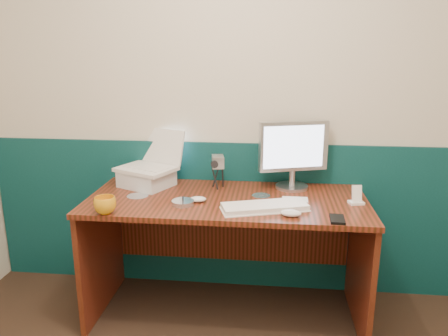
# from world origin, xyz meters

# --- Properties ---
(back_wall) EXTENTS (3.50, 0.04, 2.50)m
(back_wall) POSITION_xyz_m (0.00, 1.75, 1.25)
(back_wall) COLOR beige
(back_wall) RESTS_ON ground
(wainscot) EXTENTS (3.48, 0.02, 1.00)m
(wainscot) POSITION_xyz_m (0.00, 1.74, 0.50)
(wainscot) COLOR #072F32
(wainscot) RESTS_ON ground
(desk) EXTENTS (1.60, 0.70, 0.75)m
(desk) POSITION_xyz_m (-0.11, 1.38, 0.38)
(desk) COLOR #331909
(desk) RESTS_ON ground
(laptop_riser) EXTENTS (0.37, 0.34, 0.10)m
(laptop_riser) POSITION_xyz_m (-0.63, 1.56, 0.80)
(laptop_riser) COLOR silver
(laptop_riser) RESTS_ON desk
(laptop) EXTENTS (0.41, 0.37, 0.28)m
(laptop) POSITION_xyz_m (-0.63, 1.56, 0.99)
(laptop) COLOR white
(laptop) RESTS_ON laptop_riser
(monitor) EXTENTS (0.44, 0.24, 0.42)m
(monitor) POSITION_xyz_m (0.27, 1.61, 0.96)
(monitor) COLOR #AFAFB4
(monitor) RESTS_ON desk
(keyboard) EXTENTS (0.48, 0.28, 0.03)m
(keyboard) POSITION_xyz_m (0.11, 1.21, 0.76)
(keyboard) COLOR white
(keyboard) RESTS_ON desk
(mouse_right) EXTENTS (0.11, 0.07, 0.04)m
(mouse_right) POSITION_xyz_m (0.24, 1.13, 0.77)
(mouse_right) COLOR silver
(mouse_right) RESTS_ON desk
(mouse_left) EXTENTS (0.11, 0.07, 0.03)m
(mouse_left) POSITION_xyz_m (-0.27, 1.30, 0.77)
(mouse_left) COLOR silver
(mouse_left) RESTS_ON desk
(mug) EXTENTS (0.12, 0.12, 0.09)m
(mug) POSITION_xyz_m (-0.72, 1.07, 0.80)
(mug) COLOR orange
(mug) RESTS_ON desk
(camcorder) EXTENTS (0.11, 0.14, 0.19)m
(camcorder) POSITION_xyz_m (-0.19, 1.57, 0.85)
(camcorder) COLOR #AAABAF
(camcorder) RESTS_ON desk
(cd_spindle) EXTENTS (0.12, 0.12, 0.03)m
(cd_spindle) POSITION_xyz_m (-0.34, 1.24, 0.76)
(cd_spindle) COLOR silver
(cd_spindle) RESTS_ON desk
(cd_loose_a) EXTENTS (0.13, 0.13, 0.00)m
(cd_loose_a) POSITION_xyz_m (-0.63, 1.36, 0.75)
(cd_loose_a) COLOR #B7BCC8
(cd_loose_a) RESTS_ON desk
(cd_loose_b) EXTENTS (0.11, 0.11, 0.00)m
(cd_loose_b) POSITION_xyz_m (0.08, 1.45, 0.75)
(cd_loose_b) COLOR silver
(cd_loose_b) RESTS_ON desk
(pen) EXTENTS (0.14, 0.02, 0.01)m
(pen) POSITION_xyz_m (0.20, 1.32, 0.75)
(pen) COLOR black
(pen) RESTS_ON desk
(papers) EXTENTS (0.15, 0.10, 0.00)m
(papers) POSITION_xyz_m (0.28, 1.39, 0.75)
(papers) COLOR silver
(papers) RESTS_ON desk
(dock) EXTENTS (0.09, 0.08, 0.01)m
(dock) POSITION_xyz_m (0.61, 1.36, 0.76)
(dock) COLOR white
(dock) RESTS_ON desk
(music_player) EXTENTS (0.06, 0.04, 0.09)m
(music_player) POSITION_xyz_m (0.61, 1.36, 0.81)
(music_player) COLOR white
(music_player) RESTS_ON dock
(pda) EXTENTS (0.08, 0.13, 0.01)m
(pda) POSITION_xyz_m (0.47, 1.10, 0.76)
(pda) COLOR black
(pda) RESTS_ON desk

